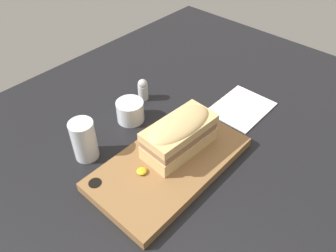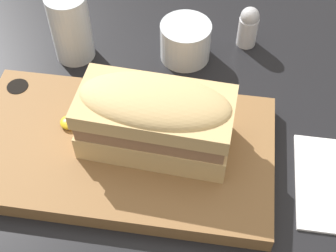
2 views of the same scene
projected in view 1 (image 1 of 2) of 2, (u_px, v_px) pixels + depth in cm
name	position (u px, v px, depth cm)	size (l,w,h in cm)	color
dining_table	(192.00, 164.00, 84.09)	(154.52, 129.38, 2.00)	black
serving_board	(169.00, 163.00, 81.28)	(39.90, 21.98, 2.65)	olive
sandwich	(179.00, 133.00, 79.93)	(19.39, 10.23, 9.68)	tan
mustard_dollop	(142.00, 171.00, 77.09)	(2.44, 2.44, 0.98)	gold
water_glass	(85.00, 142.00, 81.85)	(6.18, 6.18, 11.09)	silver
wine_glass	(130.00, 112.00, 93.84)	(7.91, 7.91, 6.15)	silver
napkin	(242.00, 108.00, 99.42)	(18.12, 14.36, 0.40)	white
salt_shaker	(143.00, 89.00, 100.85)	(3.15, 3.15, 6.99)	silver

